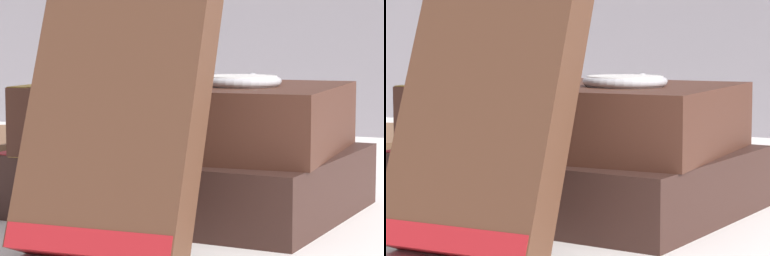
% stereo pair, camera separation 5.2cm
% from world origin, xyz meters
% --- Properties ---
extents(ground_plane, '(3.00, 3.00, 0.00)m').
position_xyz_m(ground_plane, '(0.00, 0.00, 0.00)').
color(ground_plane, silver).
extents(book_flat_bottom, '(0.20, 0.17, 0.04)m').
position_xyz_m(book_flat_bottom, '(0.03, 0.01, 0.02)').
color(book_flat_bottom, '#331E19').
rests_on(book_flat_bottom, ground_plane).
extents(book_flat_top, '(0.18, 0.14, 0.04)m').
position_xyz_m(book_flat_top, '(0.03, 0.01, 0.06)').
color(book_flat_top, '#422319').
rests_on(book_flat_top, book_flat_bottom).
extents(book_leaning_front, '(0.09, 0.08, 0.15)m').
position_xyz_m(book_leaning_front, '(0.04, -0.10, 0.07)').
color(book_leaning_front, '#4C2D1E').
rests_on(book_leaning_front, ground_plane).
extents(pocket_watch, '(0.05, 0.05, 0.01)m').
position_xyz_m(pocket_watch, '(0.07, 0.00, 0.08)').
color(pocket_watch, white).
rests_on(pocket_watch, book_flat_top).
extents(reading_glasses, '(0.11, 0.07, 0.00)m').
position_xyz_m(reading_glasses, '(0.01, 0.17, 0.00)').
color(reading_glasses, '#4C3828').
rests_on(reading_glasses, ground_plane).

